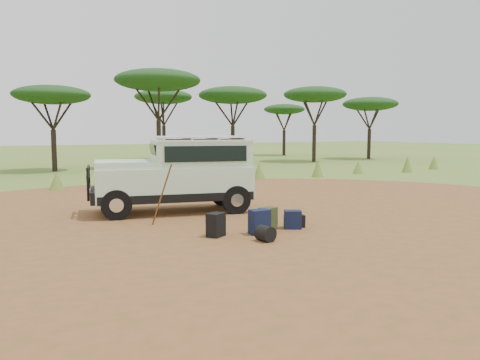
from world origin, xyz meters
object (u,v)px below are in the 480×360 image
backpack_black (216,225)px  duffel_navy (293,220)px  walking_staff (162,195)px  backpack_olive (268,219)px  safari_vehicle (179,176)px  backpack_navy (259,222)px  hard_case (294,221)px

backpack_black → duffel_navy: 1.93m
walking_staff → backpack_olive: bearing=-74.7°
safari_vehicle → backpack_olive: (0.89, -3.29, -0.76)m
backpack_black → backpack_olive: size_ratio=0.98×
backpack_navy → backpack_black: bearing=166.7°
backpack_black → backpack_navy: 0.98m
safari_vehicle → walking_staff: bearing=-110.8°
backpack_black → hard_case: size_ratio=1.22×
backpack_black → backpack_navy: bearing=-46.2°
walking_staff → backpack_black: (0.64, -1.65, -0.49)m
walking_staff → duffel_navy: walking_staff is taller
walking_staff → backpack_olive: 2.60m
backpack_navy → hard_case: bearing=13.3°
backpack_black → hard_case: (2.06, 0.01, -0.11)m
safari_vehicle → backpack_olive: 3.50m
backpack_black → backpack_olive: bearing=-30.8°
backpack_black → backpack_navy: size_ratio=0.94×
backpack_olive → duffel_navy: backpack_olive is taller
hard_case → backpack_navy: bearing=-159.6°
walking_staff → backpack_navy: size_ratio=2.91×
backpack_navy → backpack_olive: bearing=35.4°
walking_staff → safari_vehicle: bearing=22.0°
backpack_black → hard_case: bearing=-31.9°
backpack_olive → duffel_navy: size_ratio=1.23×
safari_vehicle → backpack_black: 3.44m
backpack_olive → duffel_navy: 0.61m
backpack_olive → safari_vehicle: bearing=85.6°
safari_vehicle → backpack_black: size_ratio=8.90×
backpack_olive → hard_case: backpack_olive is taller
safari_vehicle → backpack_black: safari_vehicle is taller
backpack_navy → hard_case: size_ratio=1.30×
safari_vehicle → backpack_olive: safari_vehicle is taller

